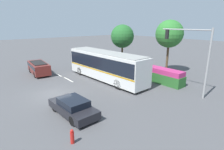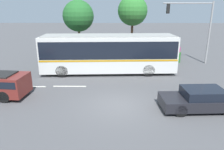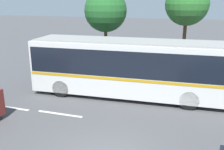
% 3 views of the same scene
% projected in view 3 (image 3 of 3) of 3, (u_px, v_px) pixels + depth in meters
% --- Properties ---
extents(city_bus, '(11.53, 3.02, 3.31)m').
position_uv_depth(city_bus, '(130.00, 65.00, 14.44)').
color(city_bus, silver).
rests_on(city_bus, ground).
extents(flowering_hedge, '(8.25, 1.41, 1.62)m').
position_uv_depth(flowering_hedge, '(189.00, 69.00, 17.74)').
color(flowering_hedge, '#286028').
rests_on(flowering_hedge, ground).
extents(street_tree_left, '(3.34, 3.34, 6.30)m').
position_uv_depth(street_tree_left, '(106.00, 11.00, 19.80)').
color(street_tree_left, brown).
rests_on(street_tree_left, ground).
extents(street_tree_centre, '(3.51, 3.51, 6.90)m').
position_uv_depth(street_tree_centre, '(187.00, 4.00, 20.34)').
color(street_tree_centre, brown).
rests_on(street_tree_centre, ground).
extents(lane_stripe_near, '(2.40, 0.16, 0.01)m').
position_uv_depth(lane_stripe_near, '(9.00, 107.00, 13.36)').
color(lane_stripe_near, silver).
rests_on(lane_stripe_near, ground).
extents(lane_stripe_mid, '(2.40, 0.16, 0.01)m').
position_uv_depth(lane_stripe_mid, '(60.00, 114.00, 12.61)').
color(lane_stripe_mid, silver).
rests_on(lane_stripe_mid, ground).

